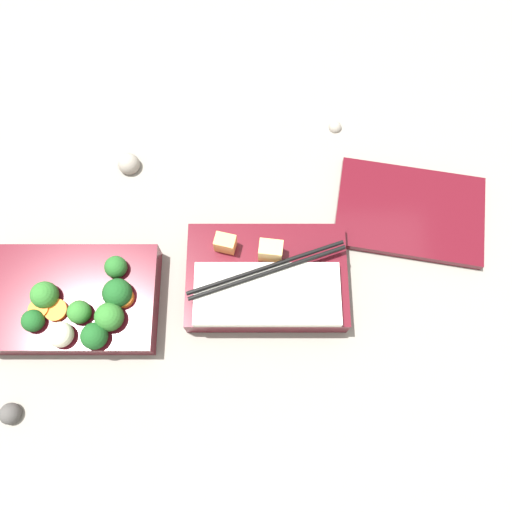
# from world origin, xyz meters

# --- Properties ---
(ground_plane) EXTENTS (3.00, 3.00, 0.00)m
(ground_plane) POSITION_xyz_m (0.00, 0.00, 0.00)
(ground_plane) COLOR gray
(bento_tray_vegetable) EXTENTS (0.20, 0.14, 0.06)m
(bento_tray_vegetable) POSITION_xyz_m (-0.10, -0.01, 0.02)
(bento_tray_vegetable) COLOR #510F19
(bento_tray_vegetable) RESTS_ON ground_plane
(bento_tray_rice) EXTENTS (0.20, 0.14, 0.07)m
(bento_tray_rice) POSITION_xyz_m (0.13, 0.02, 0.02)
(bento_tray_rice) COLOR #510F19
(bento_tray_rice) RESTS_ON ground_plane
(bento_lid) EXTENTS (0.22, 0.16, 0.01)m
(bento_lid) POSITION_xyz_m (0.33, 0.12, 0.01)
(bento_lid) COLOR #510F19
(bento_lid) RESTS_ON ground_plane
(pebble_0) EXTENTS (0.02, 0.02, 0.02)m
(pebble_0) POSITION_xyz_m (0.24, 0.26, 0.00)
(pebble_0) COLOR gray
(pebble_0) RESTS_ON ground_plane
(pebble_1) EXTENTS (0.03, 0.03, 0.03)m
(pebble_1) POSITION_xyz_m (-0.18, -0.15, 0.01)
(pebble_1) COLOR #474442
(pebble_1) RESTS_ON ground_plane
(pebble_2) EXTENTS (0.03, 0.03, 0.03)m
(pebble_2) POSITION_xyz_m (-0.06, 0.19, 0.01)
(pebble_2) COLOR gray
(pebble_2) RESTS_ON ground_plane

